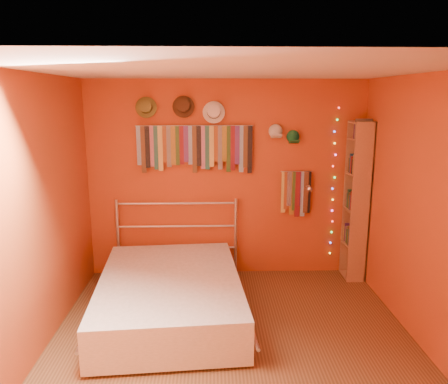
{
  "coord_description": "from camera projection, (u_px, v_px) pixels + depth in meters",
  "views": [
    {
      "loc": [
        -0.2,
        -3.7,
        2.29
      ],
      "look_at": [
        -0.06,
        0.9,
        1.28
      ],
      "focal_mm": 35.0,
      "sensor_mm": 36.0,
      "label": 1
    }
  ],
  "objects": [
    {
      "name": "bed",
      "position": [
        170.0,
        295.0,
        4.62
      ],
      "size": [
        1.69,
        2.16,
        1.02
      ],
      "rotation": [
        0.0,
        0.0,
        0.07
      ],
      "color": "silver",
      "rests_on": "ground"
    },
    {
      "name": "small_tie_rack",
      "position": [
        296.0,
        191.0,
        5.55
      ],
      "size": [
        0.4,
        0.03,
        0.59
      ],
      "color": "silver",
      "rests_on": "back_wall"
    },
    {
      "name": "fedora_brown",
      "position": [
        183.0,
        106.0,
        5.25
      ],
      "size": [
        0.27,
        0.14,
        0.26
      ],
      "rotation": [
        1.36,
        0.0,
        0.0
      ],
      "color": "#452A18",
      "rests_on": "back_wall"
    },
    {
      "name": "bookshelf",
      "position": [
        360.0,
        201.0,
        5.44
      ],
      "size": [
        0.25,
        0.34,
        2.0
      ],
      "color": "#986644",
      "rests_on": "ground"
    },
    {
      "name": "cap_white",
      "position": [
        275.0,
        131.0,
        5.39
      ],
      "size": [
        0.18,
        0.22,
        0.18
      ],
      "color": "white",
      "rests_on": "back_wall"
    },
    {
      "name": "fedora_white",
      "position": [
        214.0,
        112.0,
        5.27
      ],
      "size": [
        0.27,
        0.15,
        0.27
      ],
      "rotation": [
        1.36,
        0.0,
        0.0
      ],
      "color": "white",
      "rests_on": "back_wall"
    },
    {
      "name": "cap_green",
      "position": [
        293.0,
        137.0,
        5.41
      ],
      "size": [
        0.17,
        0.21,
        0.17
      ],
      "color": "#186C3B",
      "rests_on": "back_wall"
    },
    {
      "name": "ground",
      "position": [
        233.0,
        344.0,
        4.12
      ],
      "size": [
        3.5,
        3.5,
        0.0
      ],
      "primitive_type": "plane",
      "color": "brown",
      "rests_on": "ground"
    },
    {
      "name": "back_wall",
      "position": [
        226.0,
        180.0,
        5.55
      ],
      "size": [
        3.5,
        0.02,
        2.5
      ],
      "primitive_type": "cube",
      "color": "#B03B1C",
      "rests_on": "ground"
    },
    {
      "name": "tie_rack",
      "position": [
        195.0,
        146.0,
        5.39
      ],
      "size": [
        1.45,
        0.03,
        0.6
      ],
      "color": "silver",
      "rests_on": "back_wall"
    },
    {
      "name": "reading_lamp",
      "position": [
        309.0,
        188.0,
        5.39
      ],
      "size": [
        0.07,
        0.28,
        0.08
      ],
      "color": "silver",
      "rests_on": "back_wall"
    },
    {
      "name": "right_wall",
      "position": [
        429.0,
        215.0,
        3.9
      ],
      "size": [
        0.02,
        3.5,
        2.5
      ],
      "primitive_type": "cube",
      "color": "#B03B1C",
      "rests_on": "ground"
    },
    {
      "name": "fairy_lights",
      "position": [
        333.0,
        183.0,
        5.57
      ],
      "size": [
        0.06,
        0.02,
        1.91
      ],
      "color": "#FF3333",
      "rests_on": "back_wall"
    },
    {
      "name": "fedora_olive",
      "position": [
        146.0,
        107.0,
        5.24
      ],
      "size": [
        0.26,
        0.14,
        0.25
      ],
      "rotation": [
        1.36,
        0.0,
        0.0
      ],
      "color": "olive",
      "rests_on": "back_wall"
    },
    {
      "name": "ceiling",
      "position": [
        234.0,
        70.0,
        3.58
      ],
      "size": [
        3.5,
        3.5,
        0.02
      ],
      "primitive_type": "cube",
      "color": "white",
      "rests_on": "back_wall"
    },
    {
      "name": "left_wall",
      "position": [
        33.0,
        219.0,
        3.79
      ],
      "size": [
        0.02,
        3.5,
        2.5
      ],
      "primitive_type": "cube",
      "color": "#B03B1C",
      "rests_on": "ground"
    }
  ]
}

